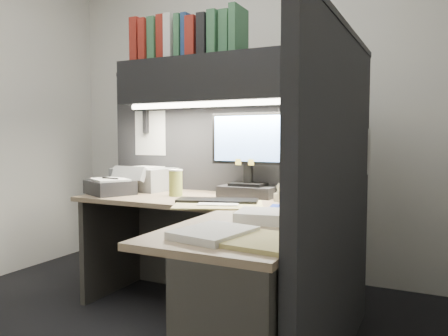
{
  "coord_description": "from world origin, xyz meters",
  "views": [
    {
      "loc": [
        1.4,
        -1.87,
        1.12
      ],
      "look_at": [
        0.22,
        0.51,
        0.93
      ],
      "focal_mm": 35.0,
      "sensor_mm": 36.0,
      "label": 1
    }
  ],
  "objects": [
    {
      "name": "pinned_papers",
      "position": [
        0.42,
        0.56,
        1.05
      ],
      "size": [
        1.76,
        1.31,
        0.51
      ],
      "color": "white",
      "rests_on": "partition_back"
    },
    {
      "name": "desk",
      "position": [
        0.43,
        -0.0,
        0.44
      ],
      "size": [
        1.7,
        1.53,
        0.73
      ],
      "color": "#846954",
      "rests_on": "floor"
    },
    {
      "name": "keyboard",
      "position": [
        0.23,
        0.41,
        0.74
      ],
      "size": [
        0.5,
        0.29,
        0.02
      ],
      "primitive_type": "cube",
      "rotation": [
        0.0,
        0.0,
        0.31
      ],
      "color": "black",
      "rests_on": "desk"
    },
    {
      "name": "coffee_cup",
      "position": [
        -0.16,
        0.56,
        0.81
      ],
      "size": [
        0.09,
        0.09,
        0.17
      ],
      "primitive_type": "cylinder",
      "rotation": [
        0.0,
        0.0,
        0.02
      ],
      "color": "#BBB44A",
      "rests_on": "desk"
    },
    {
      "name": "partition_back",
      "position": [
        0.03,
        0.93,
        0.8
      ],
      "size": [
        1.9,
        0.06,
        1.6
      ],
      "primitive_type": "cube",
      "color": "black",
      "rests_on": "floor"
    },
    {
      "name": "mouse",
      "position": [
        0.68,
        0.41,
        0.76
      ],
      "size": [
        0.09,
        0.12,
        0.04
      ],
      "primitive_type": "ellipsoid",
      "rotation": [
        0.0,
        0.0,
        0.17
      ],
      "color": "black",
      "rests_on": "mousepad"
    },
    {
      "name": "manila_stack",
      "position": [
        0.85,
        -0.4,
        0.74
      ],
      "size": [
        0.26,
        0.32,
        0.02
      ],
      "primitive_type": "cube",
      "rotation": [
        0.0,
        0.0,
        -0.1
      ],
      "color": "tan",
      "rests_on": "desk"
    },
    {
      "name": "printer",
      "position": [
        -0.55,
        0.77,
        0.81
      ],
      "size": [
        0.43,
        0.38,
        0.16
      ],
      "primitive_type": "cube",
      "rotation": [
        0.0,
        0.0,
        -0.09
      ],
      "color": "gray",
      "rests_on": "desk"
    },
    {
      "name": "overhead_shelf",
      "position": [
        0.12,
        0.75,
        1.5
      ],
      "size": [
        1.55,
        0.34,
        0.3
      ],
      "primitive_type": "cube",
      "color": "black",
      "rests_on": "partition_back"
    },
    {
      "name": "monitor",
      "position": [
        0.29,
        0.74,
        0.95
      ],
      "size": [
        0.51,
        0.22,
        0.55
      ],
      "rotation": [
        0.0,
        0.0,
        0.0
      ],
      "color": "black",
      "rests_on": "desk"
    },
    {
      "name": "open_folder",
      "position": [
        0.28,
        0.32,
        0.73
      ],
      "size": [
        0.59,
        0.5,
        0.01
      ],
      "primitive_type": "cube",
      "rotation": [
        0.0,
        0.0,
        0.42
      ],
      "color": "tan",
      "rests_on": "desk"
    },
    {
      "name": "task_light_tube",
      "position": [
        0.12,
        0.61,
        1.33
      ],
      "size": [
        1.32,
        0.04,
        0.04
      ],
      "primitive_type": "cylinder",
      "rotation": [
        0.0,
        1.57,
        0.0
      ],
      "color": "white",
      "rests_on": "overhead_shelf"
    },
    {
      "name": "telephone",
      "position": [
        0.64,
        0.68,
        0.77
      ],
      "size": [
        0.24,
        0.25,
        0.09
      ],
      "primitive_type": "cube",
      "rotation": [
        0.0,
        0.0,
        -0.17
      ],
      "color": "beige",
      "rests_on": "desk"
    },
    {
      "name": "partition_right",
      "position": [
        0.98,
        0.18,
        0.8
      ],
      "size": [
        0.06,
        1.5,
        1.6
      ],
      "primitive_type": "cube",
      "color": "black",
      "rests_on": "floor"
    },
    {
      "name": "mousepad",
      "position": [
        0.68,
        0.41,
        0.73
      ],
      "size": [
        0.27,
        0.25,
        0.0
      ],
      "primitive_type": "cube",
      "rotation": [
        0.0,
        0.0,
        0.18
      ],
      "color": "navy",
      "rests_on": "desk"
    },
    {
      "name": "binder_row",
      "position": [
        -0.18,
        0.75,
        1.8
      ],
      "size": [
        0.83,
        0.26,
        0.31
      ],
      "color": "maroon",
      "rests_on": "overhead_shelf"
    },
    {
      "name": "paper_stack_a",
      "position": [
        0.7,
        -0.01,
        0.76
      ],
      "size": [
        0.3,
        0.27,
        0.05
      ],
      "primitive_type": "cube",
      "rotation": [
        0.0,
        0.0,
        0.18
      ],
      "color": "white",
      "rests_on": "desk"
    },
    {
      "name": "notebook_stack",
      "position": [
        -0.61,
        0.44,
        0.78
      ],
      "size": [
        0.4,
        0.37,
        0.09
      ],
      "primitive_type": "cube",
      "rotation": [
        0.0,
        0.0,
        -0.46
      ],
      "color": "black",
      "rests_on": "desk"
    },
    {
      "name": "wall_back",
      "position": [
        0.0,
        1.5,
        1.35
      ],
      "size": [
        3.5,
        0.04,
        2.7
      ],
      "primitive_type": "cube",
      "color": "silver",
      "rests_on": "floor"
    },
    {
      "name": "paper_stack_b",
      "position": [
        0.62,
        -0.39,
        0.75
      ],
      "size": [
        0.29,
        0.34,
        0.03
      ],
      "primitive_type": "cube",
      "rotation": [
        0.0,
        0.0,
        -0.17
      ],
      "color": "white",
      "rests_on": "desk"
    }
  ]
}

